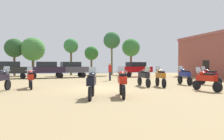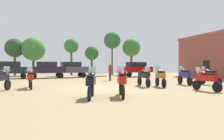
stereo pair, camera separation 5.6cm
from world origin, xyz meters
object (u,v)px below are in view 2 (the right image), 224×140
Objects in this scene: tree_2 at (15,48)px; car_5 at (47,69)px; car_4 at (9,69)px; tree_1 at (33,49)px; motorcycle_9 at (1,79)px; motorcycle_8 at (210,76)px; car_2 at (71,68)px; tree_6 at (92,53)px; person_1 at (110,70)px; tree_8 at (131,48)px; motorcycle_4 at (160,77)px; car_3 at (136,68)px; motorcycle_10 at (206,79)px; tree_5 at (112,41)px; motorcycle_3 at (30,78)px; motorcycle_7 at (122,82)px; tree_3 at (71,46)px; motorcycle_11 at (185,75)px; motorcycle_5 at (144,76)px; motorcycle_1 at (91,83)px.

car_5 is at bearing -57.75° from tree_2.
tree_2 is at bearing -2.99° from car_4.
tree_1 is (1.99, 7.58, 2.84)m from car_4.
car_5 is 9.53m from tree_2.
motorcycle_9 is at bearing -82.86° from tree_2.
car_2 is (-9.74, 13.59, 0.44)m from motorcycle_8.
car_2 is (5.15, 13.94, 0.43)m from motorcycle_9.
tree_6 is (6.92, 7.61, 2.35)m from car_5.
car_2 is 2.51× the size of person_1.
car_4 is 19.55m from tree_8.
car_3 reaches higher than motorcycle_4.
car_4 is (-12.39, 13.08, 0.44)m from motorcycle_4.
motorcycle_10 is at bearing -142.46° from motorcycle_8.
car_2 is at bearing 121.09° from motorcycle_4.
motorcycle_3 is at bearing -120.84° from tree_5.
tree_5 is at bearing 89.16° from motorcycle_7.
motorcycle_4 is 7.32m from person_1.
tree_3 is (-6.20, 22.57, 3.79)m from motorcycle_10.
tree_3 is at bearing 96.65° from motorcycle_10.
motorcycle_8 is at bearing -140.08° from car_5.
motorcycle_8 is 0.37× the size of tree_3.
tree_8 is (7.31, 13.32, 3.50)m from person_1.
car_4 is (-1.95, 13.17, 0.43)m from motorcycle_9.
tree_6 is at bearing -62.61° from car_4.
tree_8 reaches higher than tree_3.
motorcycle_10 is at bearing -168.51° from car_2.
motorcycle_4 is 23.36m from tree_1.
car_5 is (-10.96, 12.29, 0.43)m from motorcycle_11.
tree_5 is at bearing -96.58° from motorcycle_5.
car_3 is at bearing -58.28° from tree_6.
motorcycle_5 is 1.04× the size of motorcycle_9.
tree_2 is at bearing 112.44° from motorcycle_10.
motorcycle_3 is 19.07m from tree_3.
tree_3 reaches higher than motorcycle_1.
motorcycle_1 reaches higher than motorcycle_10.
car_5 is at bearing -73.66° from tree_1.
motorcycle_4 is 0.94× the size of motorcycle_5.
car_3 is 1.00× the size of car_4.
tree_2 reaches higher than motorcycle_3.
motorcycle_8 is at bearing 16.44° from motorcycle_9.
tree_1 reaches higher than car_2.
motorcycle_7 reaches higher than motorcycle_5.
tree_8 is at bearing 88.07° from motorcycle_11.
car_3 is 15.82m from car_4.
person_1 is (-4.60, 6.04, 0.33)m from motorcycle_11.
motorcycle_1 is 0.43× the size of tree_6.
motorcycle_4 reaches higher than motorcycle_5.
tree_6 reaches higher than car_5.
person_1 is at bearing 115.15° from motorcycle_4.
motorcycle_10 is 28.26m from tree_2.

